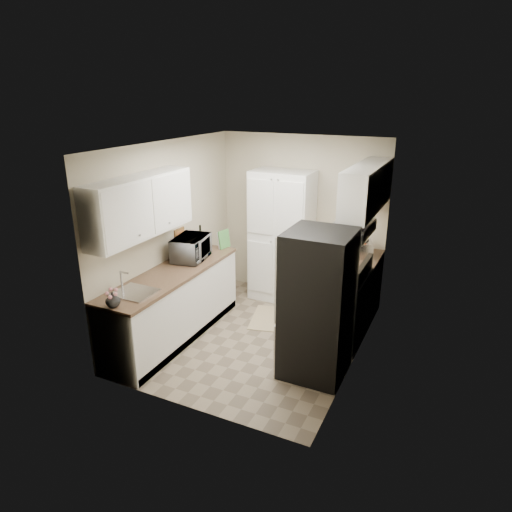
{
  "coord_description": "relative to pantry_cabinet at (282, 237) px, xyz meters",
  "views": [
    {
      "loc": [
        2.28,
        -4.83,
        3.07
      ],
      "look_at": [
        -0.08,
        0.15,
        1.09
      ],
      "focal_mm": 32.0,
      "sensor_mm": 36.0,
      "label": 1
    }
  ],
  "objects": [
    {
      "name": "base_cabinet_left",
      "position": [
        -0.79,
        -1.75,
        -0.56
      ],
      "size": [
        0.6,
        2.3,
        0.88
      ],
      "primitive_type": "cube",
      "color": "white",
      "rests_on": "ground"
    },
    {
      "name": "toaster_oven",
      "position": [
        1.22,
        -0.11,
        0.03
      ],
      "size": [
        0.41,
        0.46,
        0.22
      ],
      "primitive_type": "cube",
      "rotation": [
        0.0,
        0.0,
        0.36
      ],
      "color": "#A3A4A7",
      "rests_on": "countertop_right"
    },
    {
      "name": "cutting_board",
      "position": [
        -0.65,
        -0.63,
        0.05
      ],
      "size": [
        0.06,
        0.21,
        0.27
      ],
      "primitive_type": "cube",
      "rotation": [
        0.0,
        0.0,
        -0.21
      ],
      "color": "#458B3F",
      "rests_on": "countertop_left"
    },
    {
      "name": "countertop_right",
      "position": [
        1.19,
        -0.12,
        -0.1
      ],
      "size": [
        0.63,
        0.83,
        0.04
      ],
      "primitive_type": "cube",
      "color": "brown",
      "rests_on": "base_cabinet_right"
    },
    {
      "name": "countertop_left",
      "position": [
        -0.79,
        -1.75,
        -0.1
      ],
      "size": [
        0.63,
        2.33,
        0.04
      ],
      "primitive_type": "cube",
      "color": "brown",
      "rests_on": "base_cabinet_left"
    },
    {
      "name": "pantry_cabinet",
      "position": [
        0.0,
        0.0,
        0.0
      ],
      "size": [
        0.9,
        0.55,
        2.0
      ],
      "primitive_type": "cube",
      "color": "white",
      "rests_on": "ground"
    },
    {
      "name": "room_shell",
      "position": [
        0.18,
        -1.32,
        0.63
      ],
      "size": [
        2.64,
        3.24,
        2.52
      ],
      "color": "beige",
      "rests_on": "ground"
    },
    {
      "name": "base_cabinet_right",
      "position": [
        1.19,
        -0.12,
        -0.56
      ],
      "size": [
        0.6,
        0.8,
        0.88
      ],
      "primitive_type": "cube",
      "color": "white",
      "rests_on": "ground"
    },
    {
      "name": "flower_vase",
      "position": [
        -0.77,
        -2.83,
        0.0
      ],
      "size": [
        0.18,
        0.18,
        0.16
      ],
      "primitive_type": "imported",
      "rotation": [
        0.0,
        0.0,
        0.16
      ],
      "color": "white",
      "rests_on": "countertop_left"
    },
    {
      "name": "refrigerator",
      "position": [
        1.14,
        -1.73,
        -0.15
      ],
      "size": [
        0.7,
        0.72,
        1.7
      ],
      "primitive_type": "cube",
      "color": "#B7B7BC",
      "rests_on": "ground"
    },
    {
      "name": "ground",
      "position": [
        0.2,
        -1.32,
        -1.0
      ],
      "size": [
        3.2,
        3.2,
        0.0
      ],
      "primitive_type": "plane",
      "color": "#7A6B56",
      "rests_on": "ground"
    },
    {
      "name": "electric_range",
      "position": [
        1.17,
        -0.93,
        -0.52
      ],
      "size": [
        0.71,
        0.78,
        1.13
      ],
      "color": "#B7B7BC",
      "rests_on": "ground"
    },
    {
      "name": "fruit_basket",
      "position": [
        1.21,
        -0.09,
        0.19
      ],
      "size": [
        0.26,
        0.26,
        0.11
      ],
      "primitive_type": null,
      "rotation": [
        0.0,
        0.0,
        0.01
      ],
      "color": "#FA3E05",
      "rests_on": "toaster_oven"
    },
    {
      "name": "microwave",
      "position": [
        -0.82,
        -1.24,
        0.08
      ],
      "size": [
        0.49,
        0.64,
        0.32
      ],
      "primitive_type": "imported",
      "rotation": [
        0.0,
        0.0,
        1.75
      ],
      "color": "#B2B1B6",
      "rests_on": "countertop_left"
    },
    {
      "name": "wine_bottle",
      "position": [
        -0.92,
        -0.84,
        0.09
      ],
      "size": [
        0.08,
        0.08,
        0.34
      ],
      "primitive_type": "cylinder",
      "color": "black",
      "rests_on": "countertop_left"
    },
    {
      "name": "kitchen_mat",
      "position": [
        0.14,
        -0.76,
        -0.99
      ],
      "size": [
        0.64,
        0.86,
        0.01
      ],
      "primitive_type": "cube",
      "rotation": [
        0.0,
        0.0,
        0.24
      ],
      "color": "tan",
      "rests_on": "ground"
    }
  ]
}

